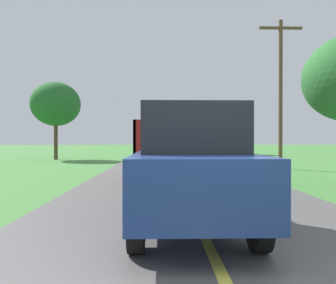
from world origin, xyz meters
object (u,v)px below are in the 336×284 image
object	(u,v)px
banana_truck_near	(169,141)
following_car	(189,165)
utility_pole_roadside	(281,88)
roadside_tree_near_left	(56,104)
roadside_tree_far_left	(231,122)

from	to	relation	value
banana_truck_near	following_car	world-z (taller)	banana_truck_near
utility_pole_roadside	following_car	distance (m)	12.45
roadside_tree_near_left	following_car	distance (m)	20.95
utility_pole_roadside	following_car	bearing A→B (deg)	-118.03
roadside_tree_far_left	utility_pole_roadside	bearing A→B (deg)	-94.20
roadside_tree_near_left	roadside_tree_far_left	distance (m)	17.56
following_car	roadside_tree_near_left	bearing A→B (deg)	114.22
utility_pole_roadside	roadside_tree_near_left	distance (m)	16.39
roadside_tree_far_left	roadside_tree_near_left	bearing A→B (deg)	-151.32
roadside_tree_near_left	following_car	bearing A→B (deg)	-65.78
roadside_tree_far_left	following_car	xyz separation A→B (m)	(-6.90, -27.31, -2.34)
roadside_tree_near_left	roadside_tree_far_left	bearing A→B (deg)	28.68
roadside_tree_near_left	roadside_tree_far_left	xyz separation A→B (m)	(15.39, 8.42, -0.84)
banana_truck_near	roadside_tree_near_left	size ratio (longest dim) A/B	0.98
banana_truck_near	roadside_tree_near_left	world-z (taller)	roadside_tree_near_left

